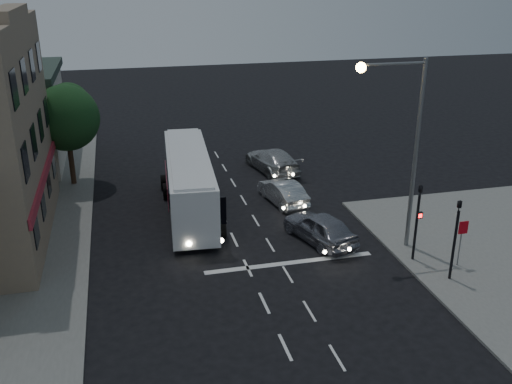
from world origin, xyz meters
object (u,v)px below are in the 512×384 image
object	(u,v)px
car_suv	(320,227)
car_sedan_b	(272,160)
car_sedan_a	(283,192)
traffic_signal_side	(456,230)
streetlight	(405,135)
tour_bus	(189,181)
street_tree	(66,115)
regulatory_sign	(462,236)
traffic_signal_main	(418,214)

from	to	relation	value
car_suv	car_sedan_b	xyz separation A→B (m)	(0.51, 10.80, -0.00)
car_sedan_a	traffic_signal_side	world-z (taller)	traffic_signal_side
traffic_signal_side	streetlight	world-z (taller)	streetlight
tour_bus	car_sedan_a	xyz separation A→B (m)	(5.37, -0.14, -1.12)
street_tree	regulatory_sign	bearing A→B (deg)	-41.08
car_suv	streetlight	xyz separation A→B (m)	(3.25, -1.60, 4.97)
traffic_signal_main	street_tree	xyz separation A→B (m)	(-15.81, 14.25, 2.08)
car_sedan_b	streetlight	xyz separation A→B (m)	(2.74, -12.40, 4.97)
streetlight	traffic_signal_main	bearing A→B (deg)	-79.80
streetlight	street_tree	xyz separation A→B (m)	(-15.55, 12.82, -1.23)
car_suv	car_sedan_b	world-z (taller)	car_suv
car_sedan_a	car_sedan_b	bearing A→B (deg)	-108.70
traffic_signal_side	street_tree	distance (m)	23.24
car_sedan_b	regulatory_sign	bearing A→B (deg)	96.36
car_sedan_b	traffic_signal_main	bearing A→B (deg)	91.03
regulatory_sign	streetlight	size ratio (longest dim) A/B	0.24
car_sedan_a	car_suv	bearing A→B (deg)	84.65
car_suv	regulatory_sign	world-z (taller)	regulatory_sign
car_sedan_b	traffic_signal_side	size ratio (longest dim) A/B	1.28
car_sedan_a	street_tree	size ratio (longest dim) A/B	0.67
tour_bus	car_sedan_b	world-z (taller)	tour_bus
car_sedan_a	street_tree	xyz separation A→B (m)	(-11.92, 6.02, 3.81)
car_suv	regulatory_sign	xyz separation A→B (m)	(5.20, -4.04, 0.84)
traffic_signal_main	streetlight	distance (m)	3.61
tour_bus	traffic_signal_main	xyz separation A→B (m)	(9.26, -8.37, 0.61)
tour_bus	car_sedan_a	world-z (taller)	tour_bus
tour_bus	streetlight	distance (m)	12.03
car_suv	traffic_signal_side	bearing A→B (deg)	112.76
tour_bus	street_tree	world-z (taller)	street_tree
car_suv	street_tree	size ratio (longest dim) A/B	0.72
car_suv	regulatory_sign	bearing A→B (deg)	124.90
car_suv	car_sedan_a	xyz separation A→B (m)	(-0.39, 5.21, -0.08)
regulatory_sign	street_tree	xyz separation A→B (m)	(-17.51, 15.26, 2.90)
car_sedan_b	traffic_signal_side	distance (m)	16.31
tour_bus	traffic_signal_side	xyz separation A→B (m)	(9.96, -10.35, 0.61)
car_suv	street_tree	distance (m)	17.07
regulatory_sign	street_tree	size ratio (longest dim) A/B	0.35
regulatory_sign	car_sedan_a	bearing A→B (deg)	121.16
regulatory_sign	traffic_signal_side	bearing A→B (deg)	-136.08
car_sedan_a	car_sedan_b	world-z (taller)	car_sedan_b
car_sedan_a	regulatory_sign	world-z (taller)	regulatory_sign
car_suv	car_sedan_b	distance (m)	10.81
car_sedan_b	car_suv	bearing A→B (deg)	76.12
car_suv	traffic_signal_main	world-z (taller)	traffic_signal_main
car_suv	street_tree	xyz separation A→B (m)	(-12.31, 11.22, 3.74)
car_sedan_a	streetlight	size ratio (longest dim) A/B	0.46
tour_bus	streetlight	xyz separation A→B (m)	(9.00, -6.95, 3.93)
tour_bus	car_suv	distance (m)	7.93
traffic_signal_side	streetlight	bearing A→B (deg)	105.70
tour_bus	car_suv	bearing A→B (deg)	-38.88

